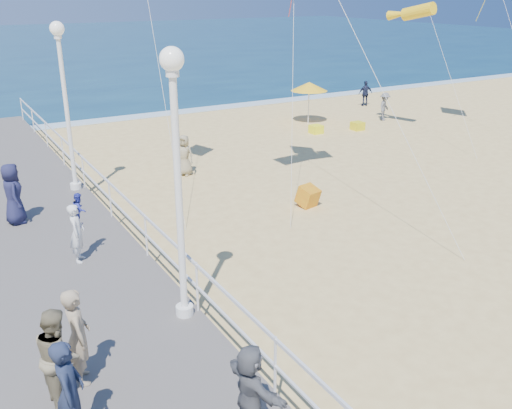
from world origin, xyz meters
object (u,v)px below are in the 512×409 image
beach_chair_left (316,129)px  woman_holding_toddler (77,233)px  toddler_held (79,209)px  beach_umbrella (309,86)px  spectator_5 (250,388)px  beach_walker_b (365,93)px  beach_walker_a (385,107)px  spectator_1 (58,355)px  box_kite (308,198)px  spectator_0 (70,393)px  lamp_post_far (64,90)px  beach_chair_right (357,126)px  lamp_post_mid (177,161)px  spectator_4 (13,194)px  beach_walker_c (184,155)px  spectator_6 (78,336)px

beach_chair_left → woman_holding_toddler: bearing=-146.5°
toddler_held → beach_umbrella: beach_umbrella is taller
spectator_5 → beach_chair_left: 20.54m
beach_walker_b → beach_walker_a: bearing=81.7°
spectator_1 → beach_walker_a: (19.92, 14.44, -0.49)m
box_kite → spectator_0: bearing=-155.5°
beach_walker_a → beach_chair_left: bearing=154.9°
box_kite → spectator_5: bearing=-142.9°
beach_umbrella → beach_walker_a: bearing=-20.8°
spectator_0 → spectator_1: (0.06, 1.05, -0.03)m
lamp_post_far → woman_holding_toddler: bearing=-102.7°
spectator_5 → beach_chair_right: size_ratio=2.62×
beach_walker_a → beach_umbrella: (-3.89, 1.47, 1.17)m
lamp_post_mid → beach_chair_right: lamp_post_mid is taller
woman_holding_toddler → box_kite: woman_holding_toddler is taller
beach_walker_a → beach_chair_right: size_ratio=2.68×
spectator_0 → spectator_4: spectator_4 is taller
beach_walker_a → beach_walker_c: (-12.98, -3.39, 0.03)m
beach_walker_b → box_kite: beach_walker_b is taller
spectator_0 → beach_chair_left: spectator_0 is taller
woman_holding_toddler → lamp_post_far: bearing=11.2°
spectator_1 → beach_chair_right: (17.31, 13.46, -1.03)m
spectator_6 → beach_umbrella: size_ratio=0.81×
woman_holding_toddler → spectator_1: (-1.50, -4.91, 0.10)m
box_kite → beach_chair_left: bearing=39.6°
beach_umbrella → spectator_0: bearing=-133.5°
woman_holding_toddler → spectator_5: (0.80, -7.01, -0.01)m
spectator_6 → beach_chair_left: size_ratio=3.16×
lamp_post_far → spectator_4: lamp_post_far is taller
lamp_post_mid → beach_walker_c: lamp_post_mid is taller
lamp_post_far → beach_walker_c: size_ratio=3.45×
lamp_post_far → beach_chair_left: size_ratio=9.67×
spectator_6 → beach_walker_a: bearing=-49.0°
lamp_post_mid → spectator_5: (-0.42, -3.46, -2.54)m
toddler_held → beach_chair_left: toddler_held is taller
spectator_6 → beach_chair_right: size_ratio=3.16×
beach_walker_a → woman_holding_toddler: bearing=176.1°
lamp_post_mid → beach_walker_c: bearing=66.5°
box_kite → woman_holding_toddler: bearing=174.8°
toddler_held → spectator_4: size_ratio=0.47×
lamp_post_far → beach_chair_right: 15.30m
beach_walker_a → beach_walker_b: (1.75, 3.61, 0.00)m
spectator_0 → beach_walker_c: spectator_0 is taller
spectator_4 → beach_chair_left: spectator_4 is taller
spectator_6 → box_kite: size_ratio=2.90×
beach_chair_left → beach_chair_right: 2.24m
beach_walker_a → beach_chair_right: 2.85m
toddler_held → spectator_0: 6.36m
beach_chair_right → spectator_0: bearing=-140.1°
box_kite → beach_umbrella: bearing=41.8°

